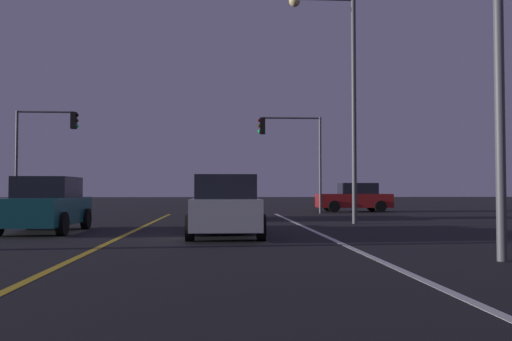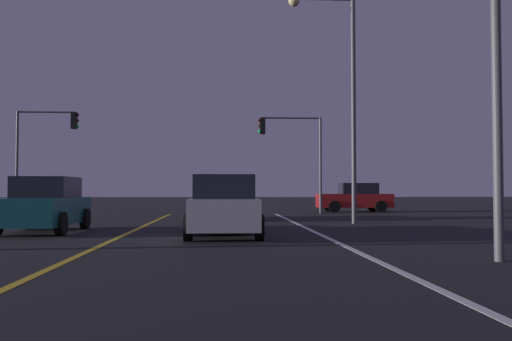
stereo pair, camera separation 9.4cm
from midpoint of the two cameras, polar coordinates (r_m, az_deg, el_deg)
lane_edge_right at (r=12.00m, az=10.49°, el=-8.16°), size 0.16×36.08×0.01m
lane_center_divider at (r=11.99m, az=-17.04°, el=-8.11°), size 0.16×36.08×0.01m
car_crossing_side at (r=33.19m, az=10.26°, el=-2.80°), size 4.30×2.02×1.70m
car_ahead_far at (r=24.33m, az=-3.34°, el=-3.13°), size 2.02×4.30×1.70m
car_oncoming at (r=18.11m, az=-20.81°, el=-3.38°), size 2.02×4.30×1.70m
car_lead_same_lane at (r=15.31m, az=-3.15°, el=-3.79°), size 2.02×4.30×1.70m
traffic_light_near_right at (r=30.47m, az=3.63°, el=3.03°), size 3.53×0.36×5.31m
traffic_light_near_left at (r=31.70m, az=-20.71°, el=3.22°), size 3.31×0.36×5.53m
street_lamp_right_far at (r=21.82m, az=8.68°, el=9.30°), size 2.61×0.44×8.84m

